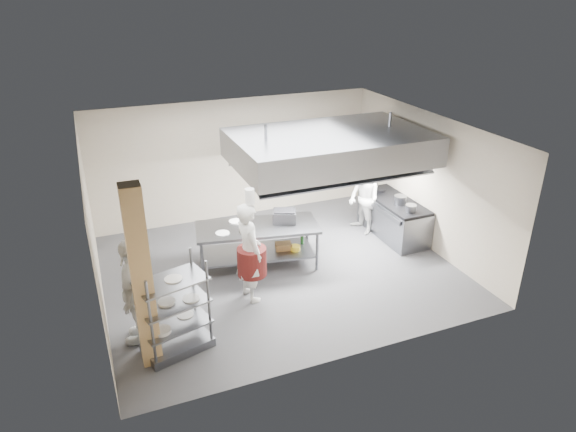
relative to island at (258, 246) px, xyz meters
name	(u,v)px	position (x,y,z in m)	size (l,w,h in m)	color
floor	(279,269)	(0.34, -0.35, -0.46)	(7.00, 7.00, 0.00)	#333335
ceiling	(278,129)	(0.34, -0.35, 2.54)	(7.00, 7.00, 0.00)	silver
wall_back	(235,159)	(0.34, 2.65, 1.04)	(7.00, 7.00, 0.00)	#B5A690
wall_left	(92,233)	(-3.16, -0.35, 1.04)	(6.00, 6.00, 0.00)	#B5A690
wall_right	(426,180)	(3.84, -0.35, 1.04)	(6.00, 6.00, 0.00)	#B5A690
column	(142,279)	(-2.56, -2.25, 1.04)	(0.30, 0.30, 3.00)	tan
exhaust_hood	(330,147)	(1.64, 0.05, 1.94)	(4.00, 2.50, 0.60)	gray
hood_strip_a	(290,167)	(0.74, 0.05, 1.62)	(1.60, 0.12, 0.04)	white
hood_strip_b	(367,157)	(2.54, 0.05, 1.62)	(1.60, 0.12, 0.04)	white
wall_shelf	(304,153)	(2.14, 2.49, 1.04)	(1.50, 0.28, 0.04)	gray
island	(258,246)	(0.00, 0.00, 0.00)	(2.51, 1.05, 0.91)	gray
island_worktop	(257,227)	(0.00, 0.00, 0.42)	(2.51, 1.05, 0.06)	gray
island_undershelf	(258,252)	(0.00, 0.00, -0.16)	(2.31, 0.94, 0.04)	slate
pass_rack	(174,308)	(-2.12, -2.13, 0.35)	(1.07, 0.63, 1.61)	slate
cooking_range	(393,219)	(3.42, 0.15, -0.04)	(0.80, 2.00, 0.84)	gray
range_top	(395,201)	(3.42, 0.15, 0.41)	(0.78, 1.96, 0.06)	black
chef_head	(249,252)	(-0.54, -1.12, 0.52)	(0.71, 0.47, 1.95)	white
chef_line	(364,199)	(2.85, 0.57, 0.39)	(0.82, 0.64, 1.68)	silver
chef_plating	(134,291)	(-2.66, -1.60, 0.48)	(1.09, 0.46, 1.87)	white
griddle	(284,216)	(0.60, 0.00, 0.57)	(0.48, 0.38, 0.24)	slate
wicker_basket	(283,246)	(0.53, -0.12, -0.06)	(0.34, 0.23, 0.15)	olive
stockpot	(400,200)	(3.41, -0.08, 0.54)	(0.28, 0.28, 0.19)	gray
plate_stack	(175,323)	(-2.12, -2.13, 0.06)	(0.28, 0.28, 0.05)	silver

